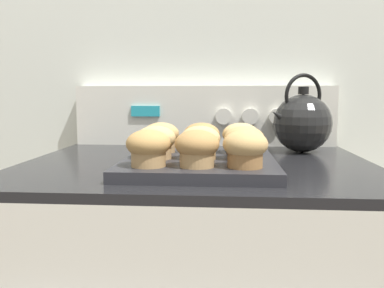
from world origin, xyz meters
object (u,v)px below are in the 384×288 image
object	(u,v)px
muffin_r2_c2	(241,138)
tea_kettle	(302,122)
muffin_r0_c1	(197,148)
muffin_r2_c1	(201,137)
muffin_r0_c0	(148,147)
muffin_r2_c0	(161,137)
muffin_r1_c2	(244,142)
muffin_r1_c1	(200,142)
muffin_pan	(199,164)
muffin_r0_c2	(245,148)
muffin_r1_c0	(156,142)

from	to	relation	value
muffin_r2_c2	tea_kettle	size ratio (longest dim) A/B	0.39
muffin_r0_c1	muffin_r2_c1	xyz separation A→B (m)	(-0.00, 0.18, 0.00)
muffin_r0_c0	muffin_r2_c1	world-z (taller)	same
muffin_r0_c1	muffin_r2_c0	world-z (taller)	same
muffin_r1_c2	muffin_r1_c1	bearing A→B (deg)	-178.84
muffin_r1_c2	muffin_r2_c1	distance (m)	0.13
muffin_pan	muffin_r0_c2	world-z (taller)	muffin_r0_c2
muffin_r1_c1	muffin_r0_c2	bearing A→B (deg)	-45.37
muffin_r1_c2	tea_kettle	xyz separation A→B (m)	(0.16, 0.27, 0.02)
muffin_r1_c1	muffin_r2_c2	bearing A→B (deg)	46.64
muffin_r1_c0	muffin_r2_c2	world-z (taller)	same
muffin_r1_c2	muffin_r1_c0	bearing A→B (deg)	-179.02
muffin_r0_c0	muffin_r2_c2	bearing A→B (deg)	45.91
muffin_r1_c1	muffin_r2_c1	world-z (taller)	same
muffin_r1_c0	muffin_r1_c2	distance (m)	0.18
muffin_pan	muffin_r2_c1	distance (m)	0.10
muffin_r0_c2	muffin_r1_c2	world-z (taller)	same
muffin_r0_c1	muffin_r0_c2	xyz separation A→B (m)	(0.09, 0.00, 0.00)
muffin_r0_c1	muffin_r2_c2	size ratio (longest dim) A/B	1.00
muffin_r2_c0	muffin_r2_c2	bearing A→B (deg)	-0.48
muffin_r2_c2	muffin_r1_c1	bearing A→B (deg)	-133.36
muffin_r2_c1	muffin_r2_c2	bearing A→B (deg)	0.27
muffin_r0_c1	muffin_r0_c0	bearing A→B (deg)	-178.76
muffin_pan	muffin_r0_c2	xyz separation A→B (m)	(0.09, -0.09, 0.05)
muffin_pan	muffin_r0_c1	distance (m)	0.10
muffin_r1_c0	tea_kettle	world-z (taller)	tea_kettle
muffin_r0_c1	tea_kettle	bearing A→B (deg)	54.86
muffin_r1_c1	tea_kettle	world-z (taller)	tea_kettle
muffin_r0_c1	muffin_r1_c1	xyz separation A→B (m)	(0.00, 0.09, 0.00)
muffin_pan	muffin_r0_c0	bearing A→B (deg)	-133.71
muffin_r2_c0	muffin_r1_c2	bearing A→B (deg)	-26.09
muffin_pan	muffin_r2_c2	world-z (taller)	muffin_r2_c2
muffin_r1_c0	muffin_r1_c1	size ratio (longest dim) A/B	1.00
muffin_r0_c0	muffin_r1_c0	size ratio (longest dim) A/B	1.00
muffin_r0_c0	muffin_r2_c1	distance (m)	0.20
muffin_r0_c0	muffin_r0_c1	bearing A→B (deg)	1.24
muffin_r2_c1	muffin_r2_c2	size ratio (longest dim) A/B	1.00
muffin_r0_c0	muffin_r2_c1	xyz separation A→B (m)	(0.09, 0.18, 0.00)
muffin_r0_c1	tea_kettle	distance (m)	0.44
muffin_pan	muffin_r2_c0	distance (m)	0.14
muffin_r2_c0	muffin_r1_c0	bearing A→B (deg)	-87.77
muffin_r0_c1	tea_kettle	world-z (taller)	tea_kettle
muffin_r2_c1	muffin_r0_c0	bearing A→B (deg)	-115.87
muffin_r1_c0	muffin_r1_c2	size ratio (longest dim) A/B	1.00
muffin_r2_c0	muffin_r1_c1	bearing A→B (deg)	-44.10
muffin_pan	muffin_r2_c1	bearing A→B (deg)	90.18
muffin_r0_c0	tea_kettle	xyz separation A→B (m)	(0.34, 0.36, 0.02)
muffin_r0_c0	tea_kettle	world-z (taller)	tea_kettle
muffin_r1_c2	muffin_r2_c1	xyz separation A→B (m)	(-0.09, 0.09, 0.00)
muffin_r0_c0	muffin_r0_c1	distance (m)	0.09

